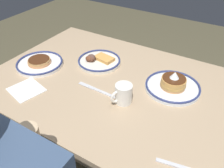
# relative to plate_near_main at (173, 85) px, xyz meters

# --- Properties ---
(dining_table) EXTENTS (1.34, 0.88, 0.74)m
(dining_table) POSITION_rel_plate_near_main_xyz_m (0.23, 0.10, -0.12)
(dining_table) COLOR tan
(dining_table) RESTS_ON ground_plane
(plate_near_main) EXTENTS (0.27, 0.27, 0.10)m
(plate_near_main) POSITION_rel_plate_near_main_xyz_m (0.00, 0.00, 0.00)
(plate_near_main) COLOR white
(plate_near_main) RESTS_ON dining_table
(plate_center_pancakes) EXTENTS (0.24, 0.24, 0.05)m
(plate_center_pancakes) POSITION_rel_plate_near_main_xyz_m (0.44, -0.02, -0.01)
(plate_center_pancakes) COLOR silver
(plate_center_pancakes) RESTS_ON dining_table
(plate_far_companion) EXTENTS (0.26, 0.26, 0.04)m
(plate_far_companion) POSITION_rel_plate_near_main_xyz_m (0.71, 0.18, -0.01)
(plate_far_companion) COLOR white
(plate_far_companion) RESTS_ON dining_table
(coffee_mug) EXTENTS (0.08, 0.10, 0.09)m
(coffee_mug) POSITION_rel_plate_near_main_xyz_m (0.16, 0.21, 0.03)
(coffee_mug) COLOR white
(coffee_mug) RESTS_ON dining_table
(paper_napkin) EXTENTS (0.18, 0.17, 0.00)m
(paper_napkin) POSITION_rel_plate_near_main_xyz_m (0.60, 0.38, -0.02)
(paper_napkin) COLOR white
(paper_napkin) RESTS_ON dining_table
(butter_knife) EXTENTS (0.22, 0.03, 0.01)m
(butter_knife) POSITION_rel_plate_near_main_xyz_m (0.30, 0.20, -0.02)
(butter_knife) COLOR silver
(butter_knife) RESTS_ON dining_table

